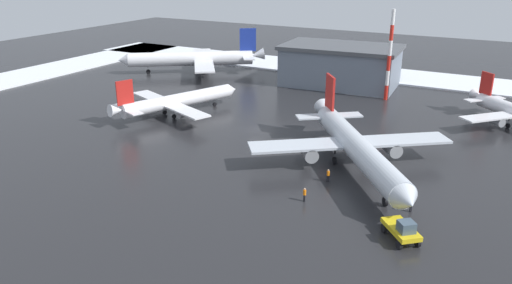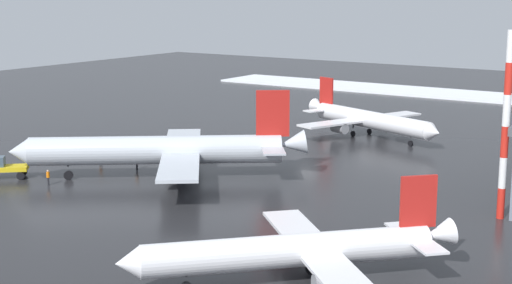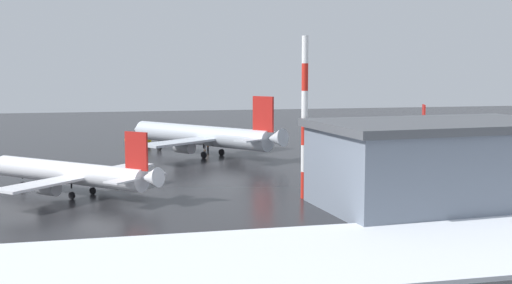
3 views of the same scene
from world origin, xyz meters
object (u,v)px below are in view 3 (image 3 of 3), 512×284
at_px(airplane_parked_starboard, 72,173).
at_px(cargo_hangar, 439,163).
at_px(ground_crew_mid_apron, 142,145).
at_px(ground_crew_by_nose_gear, 205,141).
at_px(pushback_tug, 137,139).
at_px(ground_crew_beside_wing, 208,146).
at_px(antenna_mast, 305,118).
at_px(airplane_distant_tail, 430,140).
at_px(airplane_far_rear, 204,136).

height_order(airplane_parked_starboard, cargo_hangar, cargo_hangar).
bearing_deg(ground_crew_mid_apron, airplane_parked_starboard, -76.55).
height_order(ground_crew_by_nose_gear, ground_crew_mid_apron, same).
distance_m(pushback_tug, ground_crew_mid_apron, 6.59).
height_order(ground_crew_by_nose_gear, ground_crew_beside_wing, same).
bearing_deg(pushback_tug, antenna_mast, 155.10).
bearing_deg(antenna_mast, pushback_tug, 106.76).
xyz_separation_m(ground_crew_by_nose_gear, cargo_hangar, (15.76, -55.31, 3.47)).
height_order(pushback_tug, cargo_hangar, cargo_hangar).
bearing_deg(airplane_parked_starboard, cargo_hangar, -158.08).
relative_size(ground_crew_mid_apron, antenna_mast, 0.10).
bearing_deg(airplane_distant_tail, ground_crew_by_nose_gear, -99.60).
relative_size(airplane_far_rear, ground_crew_beside_wing, 16.57).
xyz_separation_m(airplane_parked_starboard, antenna_mast, (24.70, -7.45, 6.27)).
bearing_deg(ground_crew_beside_wing, airplane_far_rear, 139.50).
height_order(pushback_tug, ground_crew_by_nose_gear, pushback_tug).
height_order(airplane_far_rear, ground_crew_beside_wing, airplane_far_rear).
height_order(airplane_far_rear, airplane_distant_tail, airplane_far_rear).
height_order(airplane_distant_tail, ground_crew_beside_wing, airplane_distant_tail).
xyz_separation_m(airplane_distant_tail, ground_crew_beside_wing, (-34.20, 13.78, -1.59)).
bearing_deg(airplane_far_rear, cargo_hangar, 164.84).
bearing_deg(airplane_distant_tail, airplane_parked_starboard, -48.06).
bearing_deg(ground_crew_mid_apron, cargo_hangar, -34.37).
xyz_separation_m(airplane_distant_tail, airplane_parked_starboard, (-54.90, -20.72, -0.06)).
xyz_separation_m(ground_crew_by_nose_gear, ground_crew_beside_wing, (-0.44, -6.39, 0.00)).
bearing_deg(antenna_mast, cargo_hangar, -29.71).
relative_size(ground_crew_by_nose_gear, cargo_hangar, 0.07).
relative_size(airplane_parked_starboard, antenna_mast, 1.16).
relative_size(airplane_far_rear, pushback_tug, 5.79).
relative_size(airplane_far_rear, airplane_parked_starboard, 1.39).
height_order(ground_crew_by_nose_gear, cargo_hangar, cargo_hangar).
bearing_deg(ground_crew_beside_wing, airplane_distant_tail, -136.70).
relative_size(ground_crew_mid_apron, ground_crew_beside_wing, 1.00).
height_order(ground_crew_by_nose_gear, antenna_mast, antenna_mast).
distance_m(pushback_tug, antenna_mast, 54.32).
bearing_deg(airplane_parked_starboard, pushback_tug, -58.53).
bearing_deg(cargo_hangar, ground_crew_beside_wing, 103.81).
bearing_deg(ground_crew_beside_wing, ground_crew_mid_apron, 49.91).
height_order(airplane_parked_starboard, ground_crew_mid_apron, airplane_parked_starboard).
xyz_separation_m(airplane_far_rear, cargo_hangar, (17.76, -43.39, 1.15)).
relative_size(airplane_parked_starboard, ground_crew_by_nose_gear, 11.91).
bearing_deg(ground_crew_mid_apron, ground_crew_beside_wing, 12.68).
xyz_separation_m(pushback_tug, cargo_hangar, (27.71, -58.47, 3.16)).
relative_size(airplane_parked_starboard, cargo_hangar, 0.78).
bearing_deg(pushback_tug, airplane_parked_starboard, 126.55).
bearing_deg(airplane_parked_starboard, airplane_far_rear, -80.20).
xyz_separation_m(airplane_parked_starboard, pushback_tug, (9.19, 44.06, -1.22)).
height_order(antenna_mast, cargo_hangar, antenna_mast).
xyz_separation_m(pushback_tug, ground_crew_mid_apron, (0.55, -6.56, -0.31)).
height_order(airplane_distant_tail, airplane_parked_starboard, airplane_distant_tail).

